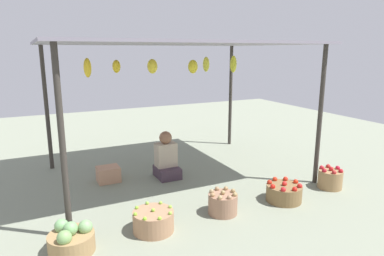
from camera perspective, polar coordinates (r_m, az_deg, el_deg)
name	(u,v)px	position (r m, az deg, el deg)	size (l,w,h in m)	color
ground_plane	(176,175)	(5.92, -2.67, -7.77)	(14.00, 14.00, 0.00)	gray
market_stall_structure	(175,50)	(5.55, -2.93, 12.83)	(4.06, 2.88, 2.21)	#38332D
vendor_person	(166,160)	(5.75, -4.28, -5.27)	(0.36, 0.44, 0.78)	#463542
basket_cabbages	(71,240)	(4.00, -19.42, -17.13)	(0.48, 0.48, 0.34)	#A17E51
basket_limes	(153,221)	(4.19, -6.43, -15.10)	(0.48, 0.48, 0.29)	#A67B59
basket_potatoes	(223,203)	(4.58, 5.14, -12.35)	(0.38, 0.38, 0.32)	#997056
basket_red_tomatoes	(284,193)	(5.08, 15.03, -10.33)	(0.50, 0.50, 0.29)	brown
basket_red_apples	(330,179)	(5.75, 21.99, -7.80)	(0.36, 0.36, 0.34)	#9B784D
wooden_crate_near_vendor	(108,174)	(5.76, -13.73, -7.47)	(0.35, 0.30, 0.24)	tan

